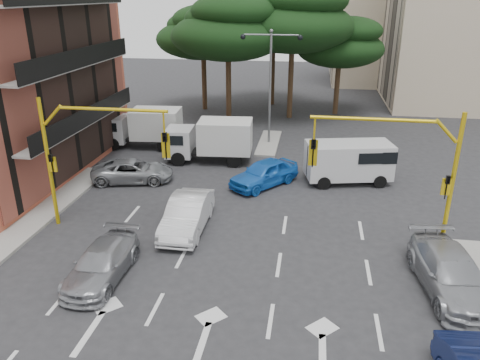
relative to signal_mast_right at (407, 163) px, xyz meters
The scene contains 19 objects.
ground 8.08m from the signal_mast_right, 163.69° to the right, with size 120.00×120.00×0.00m, color #28282B.
median_strip 16.03m from the signal_mast_right, 115.91° to the left, with size 1.40×6.00×0.15m, color gray.
apartment_beige_far 42.69m from the signal_mast_right, 81.67° to the left, with size 16.20×12.15×16.70m.
pine_left_near 22.98m from the signal_mast_right, 118.29° to the left, with size 9.15×9.15×10.23m.
pine_center 23.13m from the signal_mast_right, 104.66° to the left, with size 9.98×9.98×11.16m.
pine_left_far 27.79m from the signal_mast_right, 119.84° to the left, with size 8.32×8.32×9.30m.
pine_right 24.14m from the signal_mast_right, 94.17° to the left, with size 7.49×7.49×8.37m.
pine_back 28.30m from the signal_mast_right, 106.03° to the left, with size 9.15×9.15×10.23m.
signal_mast_right is the anchor object (origin of this frame).
signal_mast_left 13.61m from the signal_mast_right, behind, with size 5.79×0.37×6.00m.
street_lamp_center 15.65m from the signal_mast_right, 115.91° to the left, with size 4.16×0.36×7.77m.
car_white_hatch 9.71m from the signal_mast_right, behind, with size 1.62×4.66×1.53m, color silver.
car_blue_compact 9.38m from the signal_mast_right, 135.50° to the left, with size 1.74×4.33×1.48m, color blue.
car_silver_wagon 12.47m from the signal_mast_right, 160.88° to the right, with size 1.78×4.38×1.27m, color gray.
car_silver_cross_a 15.29m from the signal_mast_right, 157.73° to the left, with size 2.10×4.56×1.27m, color gray.
car_silver_parked 4.45m from the signal_mast_right, 62.54° to the right, with size 2.07×5.10×1.48m, color #93959A.
van_white 8.13m from the signal_mast_right, 102.38° to the left, with size 2.14×4.73×2.37m, color silver, non-canonical shape.
box_truck_a 19.75m from the signal_mast_right, 142.19° to the left, with size 2.31×5.49×2.70m, color silver, non-canonical shape.
box_truck_b 14.29m from the signal_mast_right, 136.34° to the left, with size 2.32×5.53×2.72m, color silver, non-canonical shape.
Camera 1 is at (2.97, -16.18, 10.14)m, focal length 35.00 mm.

